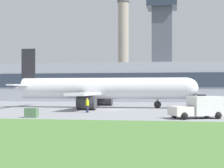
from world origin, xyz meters
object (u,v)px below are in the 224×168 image
Objects in this scene: airplane at (100,89)px; baggage_truck at (200,107)px; ground_crew_person at (87,105)px; pushback_tug at (201,102)px.

baggage_truck is (13.65, -18.38, -1.74)m from airplane.
baggage_truck is at bearing -53.41° from airplane.
airplane is at bearing 93.97° from ground_crew_person.
ground_crew_person is at bearing -86.03° from airplane.
pushback_tug is at bearing 38.30° from ground_crew_person.
airplane reaches higher than ground_crew_person.
airplane is 11.88m from ground_crew_person.
airplane is 16.24× the size of ground_crew_person.
baggage_truck is at bearing -94.24° from pushback_tug.
airplane is 22.96m from baggage_truck.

